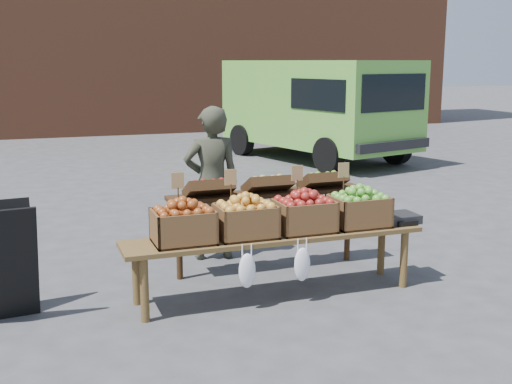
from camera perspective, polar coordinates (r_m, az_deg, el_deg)
name	(u,v)px	position (r m, az deg, el deg)	size (l,w,h in m)	color
ground	(184,296)	(5.83, -6.39, -9.21)	(80.00, 80.00, 0.00)	#424245
delivery_van	(316,111)	(13.68, 5.37, 7.22)	(2.13, 4.64, 2.08)	#5FAD3C
vendor	(212,183)	(6.71, -3.94, 0.77)	(0.59, 0.39, 1.62)	#333628
back_table	(267,219)	(6.39, 1.01, -2.41)	(2.10, 0.44, 1.04)	#311E0F
display_bench	(275,265)	(5.74, 1.70, -6.48)	(2.70, 0.56, 0.57)	brown
crate_golden_apples	(183,226)	(5.38, -6.49, -3.06)	(0.50, 0.40, 0.28)	#A3481A
crate_russet_pears	(246,221)	(5.53, -0.93, -2.59)	(0.50, 0.40, 0.28)	gold
crate_red_apples	(304,216)	(5.72, 4.29, -2.13)	(0.50, 0.40, 0.28)	maroon
crate_green_apples	(359,211)	(5.96, 9.13, -1.69)	(0.50, 0.40, 0.28)	#408B23
weighing_scale	(398,218)	(6.20, 12.54, -2.26)	(0.34, 0.30, 0.08)	black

